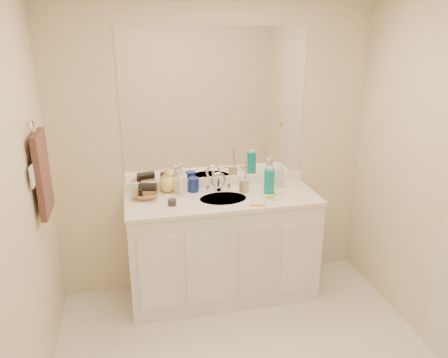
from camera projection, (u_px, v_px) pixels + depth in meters
name	position (u px, v px, depth m)	size (l,w,h in m)	color
wall_back	(215.00, 149.00, 3.58)	(2.60, 0.02, 2.40)	beige
wall_left	(7.00, 234.00, 2.11)	(0.02, 2.60, 2.40)	beige
vanity_cabinet	(223.00, 249.00, 3.58)	(1.50, 0.55, 0.85)	white
countertop	(223.00, 199.00, 3.44)	(1.52, 0.57, 0.03)	white
backsplash	(216.00, 182.00, 3.66)	(1.52, 0.03, 0.08)	white
sink_basin	(223.00, 200.00, 3.42)	(0.37, 0.37, 0.02)	beige
faucet	(218.00, 184.00, 3.56)	(0.02, 0.02, 0.11)	silver
mirror	(215.00, 105.00, 3.46)	(1.48, 0.01, 1.20)	white
blue_mug	(194.00, 185.00, 3.54)	(0.08, 0.08, 0.12)	navy
tan_cup	(244.00, 186.00, 3.53)	(0.08, 0.08, 0.11)	tan
toothbrush	(245.00, 174.00, 3.50)	(0.01, 0.01, 0.22)	#EF3F8E
mouthwash_bottle	(269.00, 181.00, 3.49)	(0.09, 0.09, 0.20)	#0B8E82
clear_pump_bottle	(280.00, 178.00, 3.63)	(0.06, 0.06, 0.16)	silver
soap_dish	(270.00, 199.00, 3.38)	(0.11, 0.08, 0.01)	white
green_soap	(270.00, 197.00, 3.38)	(0.07, 0.05, 0.02)	#B0D935
orange_comb	(258.00, 205.00, 3.27)	(0.11, 0.02, 0.00)	#D95816
dark_jar	(172.00, 202.00, 3.28)	(0.06, 0.06, 0.05)	#27262B
extra_white_bottle	(181.00, 186.00, 3.45)	(0.05, 0.05, 0.16)	silver
soap_bottle_white	(183.00, 180.00, 3.53)	(0.08, 0.08, 0.20)	white
soap_bottle_cream	(178.00, 182.00, 3.52)	(0.08, 0.08, 0.18)	beige
soap_bottle_yellow	(168.00, 182.00, 3.53)	(0.13, 0.13, 0.17)	#FED163
wicker_basket	(146.00, 195.00, 3.42)	(0.20, 0.20, 0.05)	#B27947
hair_dryer	(148.00, 187.00, 3.40)	(0.07, 0.07, 0.14)	black
towel_ring	(33.00, 128.00, 2.72)	(0.11, 0.11, 0.01)	silver
hand_towel	(43.00, 174.00, 2.82)	(0.04, 0.32, 0.55)	#38221E
switch_plate	(32.00, 177.00, 2.61)	(0.01, 0.09, 0.13)	white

